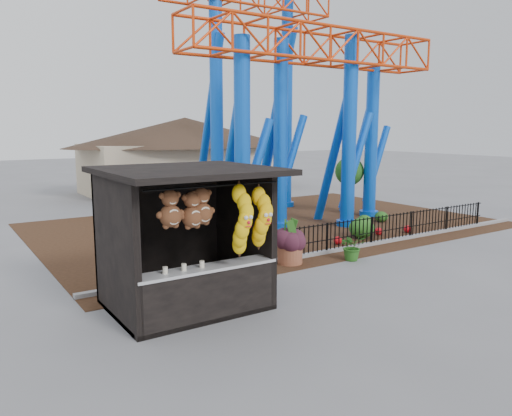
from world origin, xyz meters
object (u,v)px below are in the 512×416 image
potted_plant (352,246)px  terracotta_planter (290,254)px  roller_coaster (288,66)px  prize_booth (190,241)px

potted_plant → terracotta_planter: bearing=173.9°
terracotta_planter → potted_plant: size_ratio=0.84×
terracotta_planter → potted_plant: bearing=-21.6°
roller_coaster → potted_plant: 8.94m
roller_coaster → terracotta_planter: (-4.03, -5.53, -6.14)m
prize_booth → potted_plant: size_ratio=4.02×
prize_booth → terracotta_planter: 4.62m
terracotta_planter → potted_plant: potted_plant is taller
roller_coaster → potted_plant: size_ratio=12.64×
roller_coaster → potted_plant: bearing=-109.5°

